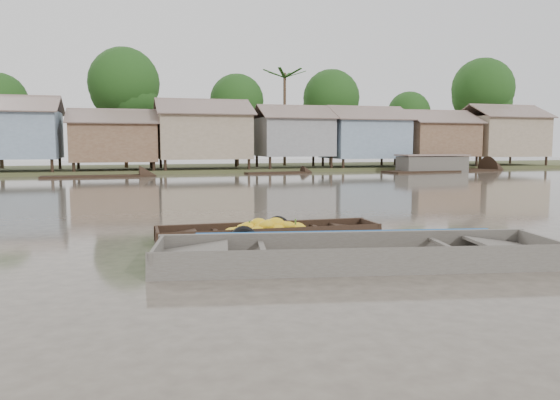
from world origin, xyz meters
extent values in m
plane|color=#494138|center=(0.00, 0.00, 0.00)|extent=(120.00, 120.00, 0.00)
cube|color=#384723|center=(0.00, 33.00, 0.00)|extent=(120.00, 12.00, 0.50)
cube|color=gray|center=(-10.50, 29.50, 2.70)|extent=(6.20, 5.20, 3.20)
cube|color=brown|center=(-10.50, 28.10, 4.75)|extent=(6.60, 3.02, 1.28)
cube|color=brown|center=(-10.50, 30.90, 4.75)|extent=(6.60, 3.02, 1.28)
cube|color=brown|center=(-3.80, 29.50, 2.20)|extent=(5.80, 4.60, 2.70)
cube|color=brown|center=(-3.80, 28.26, 4.00)|extent=(6.20, 2.67, 1.14)
cube|color=brown|center=(-3.80, 30.74, 4.00)|extent=(6.20, 2.67, 1.14)
cube|color=gray|center=(2.50, 29.50, 2.65)|extent=(6.50, 5.30, 3.30)
cube|color=brown|center=(2.50, 28.07, 4.75)|extent=(6.90, 3.08, 1.31)
cube|color=brown|center=(2.50, 30.93, 4.75)|extent=(6.90, 3.08, 1.31)
cube|color=gray|center=(9.50, 29.50, 2.60)|extent=(5.40, 4.70, 2.90)
cube|color=brown|center=(9.50, 28.23, 4.50)|extent=(5.80, 2.73, 1.17)
cube|color=brown|center=(9.50, 30.77, 4.50)|extent=(5.80, 2.73, 1.17)
cube|color=gray|center=(15.50, 29.50, 2.50)|extent=(6.00, 5.00, 3.10)
cube|color=brown|center=(15.50, 28.15, 4.50)|extent=(6.40, 2.90, 1.24)
cube|color=brown|center=(15.50, 30.85, 4.50)|extent=(6.40, 2.90, 1.24)
cube|color=brown|center=(22.00, 29.50, 2.45)|extent=(5.70, 4.90, 2.80)
cube|color=brown|center=(22.00, 28.18, 4.30)|extent=(6.10, 2.85, 1.21)
cube|color=brown|center=(22.00, 30.82, 4.30)|extent=(6.10, 2.85, 1.21)
cube|color=gray|center=(28.50, 29.50, 2.70)|extent=(6.30, 5.10, 3.40)
cube|color=brown|center=(28.50, 28.12, 4.85)|extent=(6.70, 2.96, 1.26)
cube|color=brown|center=(28.50, 30.88, 4.85)|extent=(6.70, 2.96, 1.26)
cylinder|color=#473323|center=(-12.00, 34.00, 2.45)|extent=(0.28, 0.28, 4.90)
cylinder|color=#473323|center=(-3.00, 33.00, 3.15)|extent=(0.28, 0.28, 6.30)
sphere|color=#183D13|center=(-3.00, 33.00, 6.75)|extent=(5.40, 5.40, 5.40)
cylinder|color=#473323|center=(6.00, 34.00, 2.62)|extent=(0.28, 0.28, 5.25)
sphere|color=#183D13|center=(6.00, 34.00, 5.62)|extent=(4.50, 4.50, 4.50)
cylinder|color=#473323|center=(14.00, 33.00, 2.80)|extent=(0.28, 0.28, 5.60)
sphere|color=#183D13|center=(14.00, 33.00, 6.00)|extent=(4.80, 4.80, 4.80)
cylinder|color=#473323|center=(22.00, 34.00, 2.27)|extent=(0.28, 0.28, 4.55)
sphere|color=#183D13|center=(22.00, 34.00, 4.88)|extent=(3.90, 3.90, 3.90)
cylinder|color=#473323|center=(29.00, 33.00, 3.32)|extent=(0.28, 0.28, 6.65)
sphere|color=#183D13|center=(29.00, 33.00, 7.12)|extent=(5.70, 5.70, 5.70)
cylinder|color=#473323|center=(10.00, 33.50, 4.00)|extent=(0.24, 0.24, 8.00)
cube|color=black|center=(-0.10, 0.57, -0.08)|extent=(4.91, 1.02, 0.08)
cube|color=black|center=(-0.09, 1.11, 0.11)|extent=(5.01, 0.22, 0.46)
cube|color=black|center=(-0.11, 0.04, 0.11)|extent=(5.01, 0.22, 0.46)
cube|color=black|center=(2.35, 0.54, 0.11)|extent=(0.08, 1.09, 0.44)
cube|color=black|center=(1.92, 0.54, 0.17)|extent=(0.87, 0.95, 0.18)
cube|color=black|center=(-2.55, 0.61, 0.11)|extent=(0.08, 1.09, 0.44)
cube|color=black|center=(-2.12, 0.61, 0.17)|extent=(0.87, 0.95, 0.18)
cube|color=black|center=(-1.27, 0.59, 0.20)|extent=(0.12, 1.05, 0.05)
cube|color=black|center=(1.07, 0.56, 0.20)|extent=(0.12, 1.05, 0.05)
ellipsoid|color=gold|center=(-0.07, 0.65, 0.36)|extent=(0.31, 0.22, 0.19)
ellipsoid|color=gold|center=(0.06, 0.41, 0.26)|extent=(0.35, 0.25, 0.21)
ellipsoid|color=gold|center=(-0.68, 0.40, 0.20)|extent=(0.36, 0.25, 0.22)
ellipsoid|color=gold|center=(0.74, 0.25, 0.14)|extent=(0.34, 0.24, 0.21)
ellipsoid|color=gold|center=(-0.67, 0.64, 0.27)|extent=(0.35, 0.24, 0.21)
ellipsoid|color=gold|center=(-0.04, 0.48, 0.30)|extent=(0.36, 0.25, 0.22)
ellipsoid|color=gold|center=(-0.74, 0.33, 0.16)|extent=(0.40, 0.28, 0.24)
ellipsoid|color=gold|center=(0.22, 0.52, 0.30)|extent=(0.37, 0.26, 0.23)
ellipsoid|color=gold|center=(-0.29, 0.51, 0.30)|extent=(0.38, 0.26, 0.23)
ellipsoid|color=gold|center=(-0.02, 0.28, 0.17)|extent=(0.33, 0.23, 0.20)
ellipsoid|color=gold|center=(-0.30, 0.69, 0.28)|extent=(0.36, 0.25, 0.22)
ellipsoid|color=gold|center=(-0.69, 0.33, 0.14)|extent=(0.39, 0.28, 0.24)
ellipsoid|color=gold|center=(0.04, 0.54, 0.37)|extent=(0.41, 0.29, 0.25)
ellipsoid|color=gold|center=(0.56, 0.44, 0.23)|extent=(0.37, 0.26, 0.23)
ellipsoid|color=gold|center=(-0.76, 0.41, 0.19)|extent=(0.40, 0.28, 0.25)
ellipsoid|color=gold|center=(0.47, 0.81, 0.17)|extent=(0.35, 0.25, 0.21)
ellipsoid|color=gold|center=(-0.35, 0.84, 0.27)|extent=(0.32, 0.22, 0.20)
ellipsoid|color=gold|center=(-0.33, 0.62, 0.37)|extent=(0.38, 0.27, 0.23)
ellipsoid|color=gold|center=(-0.42, 0.34, 0.25)|extent=(0.31, 0.22, 0.19)
ellipsoid|color=gold|center=(-0.55, 0.63, 0.29)|extent=(0.41, 0.28, 0.25)
ellipsoid|color=gold|center=(-0.92, 0.54, 0.12)|extent=(0.31, 0.22, 0.19)
ellipsoid|color=gold|center=(-0.23, 0.80, 0.23)|extent=(0.33, 0.23, 0.20)
ellipsoid|color=gold|center=(-0.24, 0.75, 0.26)|extent=(0.36, 0.25, 0.22)
ellipsoid|color=gold|center=(0.13, 0.87, 0.20)|extent=(0.35, 0.24, 0.21)
ellipsoid|color=gold|center=(-0.85, 0.55, 0.20)|extent=(0.41, 0.28, 0.25)
ellipsoid|color=gold|center=(-0.14, 0.69, 0.29)|extent=(0.39, 0.27, 0.23)
ellipsoid|color=gold|center=(0.61, 0.75, 0.22)|extent=(0.40, 0.28, 0.24)
ellipsoid|color=gold|center=(-0.19, 0.44, 0.34)|extent=(0.38, 0.27, 0.23)
ellipsoid|color=gold|center=(0.17, 0.90, 0.19)|extent=(0.34, 0.24, 0.20)
ellipsoid|color=gold|center=(-0.92, 0.70, 0.18)|extent=(0.37, 0.26, 0.23)
ellipsoid|color=gold|center=(0.30, 0.42, 0.32)|extent=(0.32, 0.22, 0.19)
ellipsoid|color=gold|center=(-0.88, 0.29, 0.10)|extent=(0.32, 0.23, 0.20)
cylinder|color=#3F6626|center=(-0.54, 0.58, 0.37)|extent=(0.04, 0.04, 0.16)
cylinder|color=#3F6626|center=(0.08, 0.57, 0.37)|extent=(0.04, 0.04, 0.16)
cylinder|color=#3F6626|center=(0.52, 0.56, 0.37)|extent=(0.04, 0.04, 0.16)
torus|color=black|center=(0.26, 1.17, 0.13)|extent=(0.64, 0.17, 0.64)
torus|color=black|center=(-0.82, -0.02, 0.13)|extent=(0.62, 0.17, 0.61)
cube|color=#49443E|center=(0.78, -2.25, -0.08)|extent=(7.19, 2.75, 0.08)
cube|color=#49443E|center=(0.93, -1.40, 0.17)|extent=(7.10, 1.45, 0.57)
cube|color=#49443E|center=(0.62, -3.10, 0.17)|extent=(7.10, 1.45, 0.57)
cube|color=#49443E|center=(4.24, -2.88, 0.17)|extent=(0.37, 1.74, 0.54)
cube|color=#49443E|center=(3.64, -2.77, 0.24)|extent=(1.47, 1.71, 0.23)
cube|color=#49443E|center=(-2.68, -1.62, 0.17)|extent=(0.37, 1.74, 0.54)
cube|color=#49443E|center=(-2.08, -1.73, 0.24)|extent=(1.47, 1.71, 0.23)
cube|color=#49443E|center=(-0.88, -1.95, 0.28)|extent=(0.40, 1.68, 0.05)
cube|color=#49443E|center=(2.43, -2.55, 0.28)|extent=(0.40, 1.68, 0.05)
cube|color=#665E54|center=(0.78, -2.25, -0.04)|extent=(5.51, 2.31, 0.02)
cube|color=#0E478E|center=(0.94, -1.35, 0.39)|extent=(5.73, 1.13, 0.14)
torus|color=olive|center=(2.39, -2.84, -0.01)|extent=(0.40, 0.40, 0.06)
torus|color=olive|center=(2.39, -2.84, 0.02)|extent=(0.32, 0.32, 0.06)
cube|color=black|center=(19.89, 24.93, -0.05)|extent=(9.90, 3.50, 0.35)
cube|color=black|center=(7.11, 25.83, -0.05)|extent=(4.47, 1.34, 0.35)
cube|color=black|center=(-5.09, 25.00, -0.05)|extent=(6.18, 1.43, 0.35)
cube|color=black|center=(19.00, 25.00, 0.55)|extent=(5.00, 2.00, 1.20)
camera|label=1|loc=(-3.19, -11.12, 2.17)|focal=35.00mm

